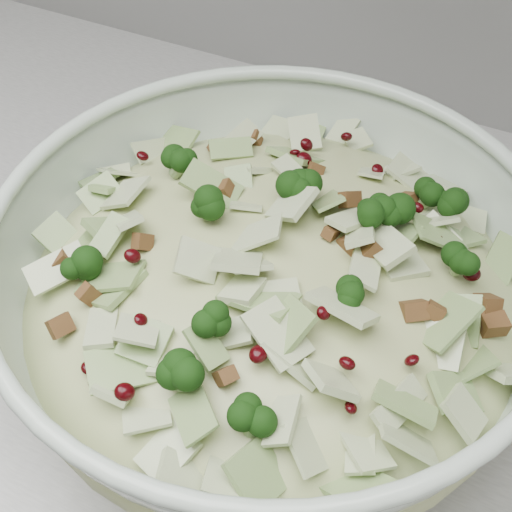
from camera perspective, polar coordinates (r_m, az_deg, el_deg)
The scene contains 3 objects.
counter at distance 1.11m, azimuth -15.75°, elevation -10.27°, with size 3.60×0.60×0.90m, color #BABAB5.
mixing_bowl at distance 0.49m, azimuth 1.23°, elevation -3.46°, with size 0.45×0.45×0.15m.
salad at distance 0.48m, azimuth 1.27°, elevation -1.63°, with size 0.39×0.39×0.15m.
Camera 1 is at (0.51, 1.32, 1.36)m, focal length 50.00 mm.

